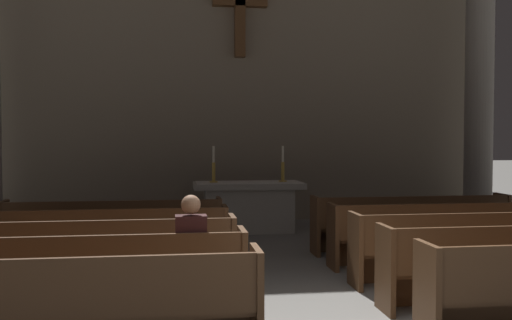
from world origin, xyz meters
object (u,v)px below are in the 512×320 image
(altar, at_px, (249,206))
(lone_worshipper, at_px, (191,254))
(pew_left_row_1, at_px, (63,310))
(candlestick_right, at_px, (283,170))
(pew_left_row_2, at_px, (82,279))
(pew_right_row_3, at_px, (476,247))
(candlestick_left, at_px, (214,171))
(pew_left_row_4, at_px, (106,242))
(pew_left_row_5, at_px, (114,230))
(column_right_third, at_px, (480,63))
(pew_right_row_5, at_px, (411,223))
(pew_right_row_4, at_px, (440,234))
(pew_left_row_3, at_px, (96,258))

(altar, distance_m, lone_worshipper, 5.71)
(pew_left_row_1, height_order, candlestick_right, candlestick_right)
(pew_left_row_2, distance_m, altar, 6.09)
(pew_right_row_3, xyz_separation_m, lone_worshipper, (-3.72, -1.02, 0.22))
(lone_worshipper, bearing_deg, pew_left_row_1, -134.90)
(pew_left_row_1, height_order, candlestick_left, candlestick_left)
(altar, bearing_deg, pew_left_row_4, -124.64)
(pew_left_row_5, distance_m, altar, 3.42)
(altar, relative_size, lone_worshipper, 1.67)
(pew_left_row_5, height_order, altar, altar)
(column_right_third, distance_m, candlestick_left, 6.25)
(pew_left_row_5, relative_size, lone_worshipper, 2.51)
(pew_left_row_4, distance_m, candlestick_right, 4.73)
(pew_right_row_5, xyz_separation_m, column_right_third, (2.71, 2.79, 3.04))
(altar, bearing_deg, pew_right_row_4, -55.36)
(pew_left_row_1, bearing_deg, candlestick_left, 75.60)
(candlestick_left, bearing_deg, altar, -0.00)
(pew_left_row_1, bearing_deg, column_right_third, 42.97)
(pew_right_row_4, height_order, altar, altar)
(pew_right_row_4, height_order, pew_right_row_5, same)
(candlestick_left, bearing_deg, pew_right_row_5, -38.01)
(pew_left_row_2, bearing_deg, lone_worshipper, 2.01)
(pew_left_row_3, bearing_deg, pew_right_row_5, 23.67)
(pew_left_row_3, distance_m, candlestick_right, 5.55)
(pew_left_row_2, relative_size, candlestick_left, 4.59)
(pew_right_row_3, relative_size, pew_right_row_4, 1.00)
(column_right_third, bearing_deg, pew_left_row_3, -146.93)
(pew_left_row_5, relative_size, candlestick_right, 4.59)
(pew_left_row_1, distance_m, pew_right_row_5, 6.40)
(pew_left_row_1, distance_m, candlestick_left, 6.91)
(pew_right_row_3, height_order, pew_right_row_5, same)
(column_right_third, xyz_separation_m, lone_worshipper, (-6.43, -5.91, -2.82))
(pew_left_row_4, xyz_separation_m, lone_worshipper, (1.09, -2.07, 0.22))
(candlestick_right, bearing_deg, lone_worshipper, -109.96)
(pew_left_row_1, xyz_separation_m, column_right_third, (7.52, 7.01, 3.04))
(pew_left_row_3, xyz_separation_m, lone_worshipper, (1.09, -1.02, 0.22))
(pew_right_row_4, xyz_separation_m, altar, (-2.41, 3.48, 0.06))
(pew_right_row_3, xyz_separation_m, pew_right_row_5, (0.00, 2.11, 0.00))
(pew_right_row_5, bearing_deg, pew_left_row_5, 180.00)
(pew_left_row_2, xyz_separation_m, pew_left_row_3, (0.00, 1.05, 0.00))
(pew_left_row_1, xyz_separation_m, lone_worshipper, (1.09, 1.09, 0.22))
(pew_right_row_4, bearing_deg, column_right_third, 54.83)
(pew_left_row_2, bearing_deg, pew_right_row_5, 33.32)
(pew_left_row_3, xyz_separation_m, candlestick_right, (3.11, 4.54, 0.77))
(pew_left_row_5, bearing_deg, pew_left_row_2, -90.00)
(pew_right_row_3, distance_m, candlestick_left, 5.55)
(pew_left_row_4, relative_size, pew_right_row_4, 1.00)
(pew_left_row_4, relative_size, column_right_third, 0.46)
(pew_right_row_5, xyz_separation_m, lone_worshipper, (-3.72, -3.13, 0.22))
(pew_left_row_3, distance_m, pew_left_row_4, 1.05)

